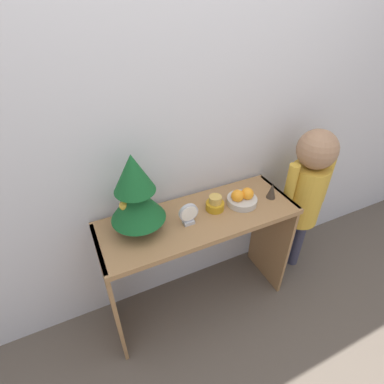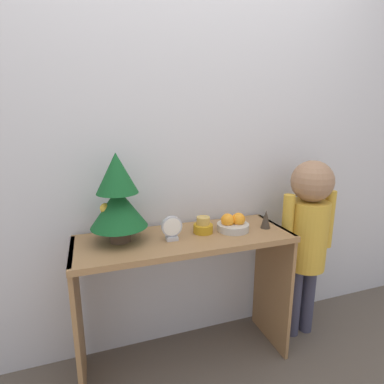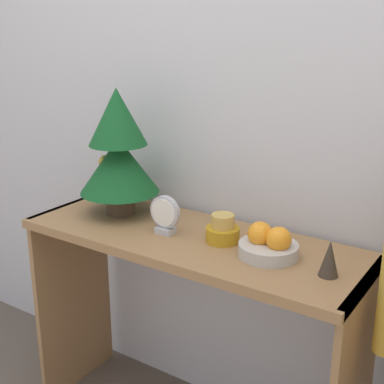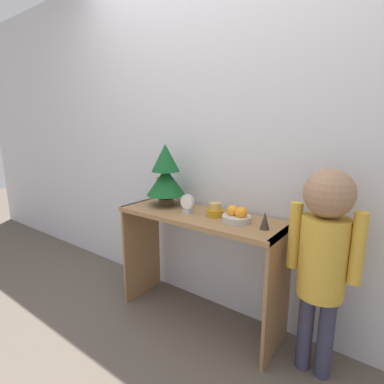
{
  "view_description": "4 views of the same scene",
  "coord_description": "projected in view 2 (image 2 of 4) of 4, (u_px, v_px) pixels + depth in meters",
  "views": [
    {
      "loc": [
        -0.57,
        -0.91,
        1.81
      ],
      "look_at": [
        -0.02,
        0.24,
        0.9
      ],
      "focal_mm": 28.0,
      "sensor_mm": 36.0,
      "label": 1
    },
    {
      "loc": [
        -0.43,
        -1.17,
        1.33
      ],
      "look_at": [
        0.04,
        0.21,
        0.98
      ],
      "focal_mm": 28.0,
      "sensor_mm": 36.0,
      "label": 2
    },
    {
      "loc": [
        0.87,
        -1.09,
        1.39
      ],
      "look_at": [
        -0.01,
        0.23,
        0.89
      ],
      "focal_mm": 50.0,
      "sensor_mm": 36.0,
      "label": 3
    },
    {
      "loc": [
        1.07,
        -1.31,
        1.3
      ],
      "look_at": [
        -0.07,
        0.21,
        0.89
      ],
      "focal_mm": 28.0,
      "sensor_mm": 36.0,
      "label": 4
    }
  ],
  "objects": [
    {
      "name": "singing_bowl",
      "position": [
        203.0,
        226.0,
        1.58
      ],
      "size": [
        0.1,
        0.1,
        0.09
      ],
      "color": "#B78419",
      "rests_on": "console_table"
    },
    {
      "name": "desk_clock",
      "position": [
        172.0,
        228.0,
        1.47
      ],
      "size": [
        0.1,
        0.04,
        0.12
      ],
      "color": "#B2B2B7",
      "rests_on": "console_table"
    },
    {
      "name": "back_wall",
      "position": [
        171.0,
        136.0,
        1.65
      ],
      "size": [
        7.0,
        0.05,
        2.5
      ],
      "primitive_type": "cube",
      "color": "silver",
      "rests_on": "ground_plane"
    },
    {
      "name": "fruit_bowl",
      "position": [
        233.0,
        224.0,
        1.61
      ],
      "size": [
        0.17,
        0.17,
        0.1
      ],
      "color": "#B7B2A8",
      "rests_on": "console_table"
    },
    {
      "name": "child_figure",
      "position": [
        308.0,
        227.0,
        1.78
      ],
      "size": [
        0.36,
        0.24,
        1.11
      ],
      "color": "#38384C",
      "rests_on": "ground_plane"
    },
    {
      "name": "console_table",
      "position": [
        185.0,
        268.0,
        1.58
      ],
      "size": [
        1.11,
        0.4,
        0.75
      ],
      "color": "olive",
      "rests_on": "ground_plane"
    },
    {
      "name": "figurine",
      "position": [
        266.0,
        219.0,
        1.64
      ],
      "size": [
        0.05,
        0.05,
        0.1
      ],
      "color": "#382D23",
      "rests_on": "console_table"
    },
    {
      "name": "mini_tree",
      "position": [
        118.0,
        197.0,
        1.42
      ],
      "size": [
        0.27,
        0.27,
        0.44
      ],
      "color": "#4C3828",
      "rests_on": "console_table"
    }
  ]
}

